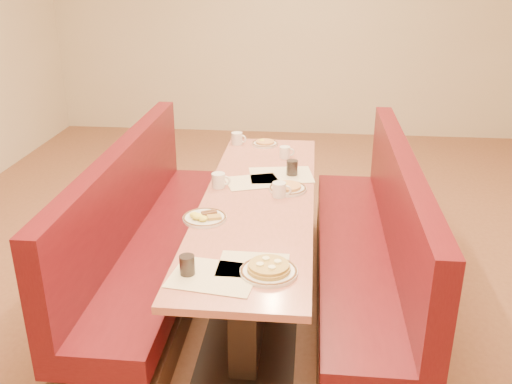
# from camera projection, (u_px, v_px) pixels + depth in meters

# --- Properties ---
(ground) EXTENTS (8.00, 8.00, 0.00)m
(ground) POSITION_uv_depth(u_px,v_px,m) (258.00, 299.00, 3.90)
(ground) COLOR #9E6647
(ground) RESTS_ON ground
(room_envelope) EXTENTS (6.04, 8.04, 2.82)m
(room_envelope) POSITION_uv_depth(u_px,v_px,m) (258.00, 2.00, 3.15)
(room_envelope) COLOR beige
(room_envelope) RESTS_ON ground
(diner_table) EXTENTS (0.70, 2.50, 0.75)m
(diner_table) POSITION_uv_depth(u_px,v_px,m) (258.00, 251.00, 3.75)
(diner_table) COLOR black
(diner_table) RESTS_ON ground
(booth_left) EXTENTS (0.55, 2.50, 1.05)m
(booth_left) POSITION_uv_depth(u_px,v_px,m) (150.00, 247.00, 3.82)
(booth_left) COLOR #4C3326
(booth_left) RESTS_ON ground
(booth_right) EXTENTS (0.55, 2.50, 1.05)m
(booth_right) POSITION_uv_depth(u_px,v_px,m) (370.00, 258.00, 3.69)
(booth_right) COLOR #4C3326
(booth_right) RESTS_ON ground
(placemat_near_left) EXTENTS (0.45, 0.36, 0.00)m
(placemat_near_left) POSITION_uv_depth(u_px,v_px,m) (214.00, 276.00, 2.73)
(placemat_near_left) COLOR beige
(placemat_near_left) RESTS_ON diner_table
(placemat_near_right) EXTENTS (0.35, 0.27, 0.00)m
(placemat_near_right) POSITION_uv_depth(u_px,v_px,m) (253.00, 265.00, 2.82)
(placemat_near_right) COLOR beige
(placemat_near_right) RESTS_ON diner_table
(placemat_far_left) EXTENTS (0.42, 0.37, 0.00)m
(placemat_far_left) POSITION_uv_depth(u_px,v_px,m) (253.00, 182.00, 3.86)
(placemat_far_left) COLOR beige
(placemat_far_left) RESTS_ON diner_table
(placemat_far_right) EXTENTS (0.48, 0.39, 0.00)m
(placemat_far_right) POSITION_uv_depth(u_px,v_px,m) (281.00, 175.00, 3.98)
(placemat_far_right) COLOR beige
(placemat_far_right) RESTS_ON diner_table
(pancake_plate) EXTENTS (0.28, 0.28, 0.06)m
(pancake_plate) POSITION_uv_depth(u_px,v_px,m) (269.00, 270.00, 2.75)
(pancake_plate) COLOR silver
(pancake_plate) RESTS_ON diner_table
(eggs_plate) EXTENTS (0.26, 0.26, 0.05)m
(eggs_plate) POSITION_uv_depth(u_px,v_px,m) (204.00, 217.00, 3.31)
(eggs_plate) COLOR silver
(eggs_plate) RESTS_ON diner_table
(extra_plate_mid) EXTENTS (0.25, 0.25, 0.05)m
(extra_plate_mid) POSITION_uv_depth(u_px,v_px,m) (288.00, 188.00, 3.73)
(extra_plate_mid) COLOR silver
(extra_plate_mid) RESTS_ON diner_table
(extra_plate_far) EXTENTS (0.21, 0.21, 0.04)m
(extra_plate_far) POSITION_uv_depth(u_px,v_px,m) (265.00, 143.00, 4.62)
(extra_plate_far) COLOR silver
(extra_plate_far) RESTS_ON diner_table
(coffee_mug_a) EXTENTS (0.12, 0.09, 0.09)m
(coffee_mug_a) POSITION_uv_depth(u_px,v_px,m) (280.00, 189.00, 3.62)
(coffee_mug_a) COLOR silver
(coffee_mug_a) RESTS_ON diner_table
(coffee_mug_b) EXTENTS (0.13, 0.09, 0.10)m
(coffee_mug_b) POSITION_uv_depth(u_px,v_px,m) (219.00, 180.00, 3.76)
(coffee_mug_b) COLOR silver
(coffee_mug_b) RESTS_ON diner_table
(coffee_mug_c) EXTENTS (0.12, 0.08, 0.09)m
(coffee_mug_c) POSITION_uv_depth(u_px,v_px,m) (285.00, 152.00, 4.31)
(coffee_mug_c) COLOR silver
(coffee_mug_c) RESTS_ON diner_table
(coffee_mug_d) EXTENTS (0.13, 0.09, 0.10)m
(coffee_mug_d) POSITION_uv_depth(u_px,v_px,m) (237.00, 138.00, 4.62)
(coffee_mug_d) COLOR silver
(coffee_mug_d) RESTS_ON diner_table
(soda_tumbler_near) EXTENTS (0.07, 0.07, 0.10)m
(soda_tumbler_near) POSITION_uv_depth(u_px,v_px,m) (187.00, 265.00, 2.73)
(soda_tumbler_near) COLOR black
(soda_tumbler_near) RESTS_ON diner_table
(soda_tumbler_mid) EXTENTS (0.08, 0.08, 0.11)m
(soda_tumbler_mid) POSITION_uv_depth(u_px,v_px,m) (292.00, 168.00, 3.96)
(soda_tumbler_mid) COLOR black
(soda_tumbler_mid) RESTS_ON diner_table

